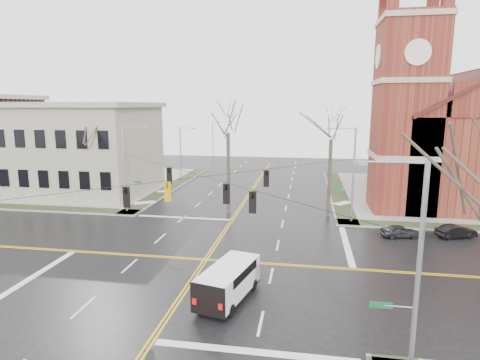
% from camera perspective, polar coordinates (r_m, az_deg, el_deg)
% --- Properties ---
extents(ground, '(120.00, 120.00, 0.00)m').
position_cam_1_polar(ground, '(30.05, -4.92, -11.22)').
color(ground, black).
rests_on(ground, ground).
extents(sidewalks, '(80.00, 80.00, 0.17)m').
position_cam_1_polar(sidewalks, '(30.03, -4.93, -11.08)').
color(sidewalks, gray).
rests_on(sidewalks, ground).
extents(road_markings, '(100.00, 100.00, 0.01)m').
position_cam_1_polar(road_markings, '(30.05, -4.92, -11.21)').
color(road_markings, gold).
rests_on(road_markings, ground).
extents(church, '(24.28, 27.48, 27.50)m').
position_cam_1_polar(church, '(54.78, 28.53, 6.47)').
color(church, maroon).
rests_on(church, ground).
extents(civic_building_a, '(18.00, 14.00, 11.00)m').
position_cam_1_polar(civic_building_a, '(55.57, -22.16, 3.97)').
color(civic_building_a, gray).
rests_on(civic_building_a, ground).
extents(signal_pole_ne, '(2.75, 0.22, 9.00)m').
position_cam_1_polar(signal_pole_ne, '(39.22, 15.59, 1.10)').
color(signal_pole_ne, gray).
rests_on(signal_pole_ne, ground).
extents(signal_pole_nw, '(2.75, 0.22, 9.00)m').
position_cam_1_polar(signal_pole_nw, '(43.12, -15.87, 1.92)').
color(signal_pole_nw, gray).
rests_on(signal_pole_nw, ground).
extents(signal_pole_se, '(2.75, 0.22, 9.00)m').
position_cam_1_polar(signal_pole_se, '(17.21, 23.51, -11.41)').
color(signal_pole_se, gray).
rests_on(signal_pole_se, ground).
extents(span_wires, '(23.02, 23.02, 0.03)m').
position_cam_1_polar(span_wires, '(28.35, -5.12, 0.50)').
color(span_wires, black).
rests_on(span_wires, ground).
extents(traffic_signals, '(8.21, 8.26, 1.30)m').
position_cam_1_polar(traffic_signals, '(27.86, -5.44, -1.25)').
color(traffic_signals, black).
rests_on(traffic_signals, ground).
extents(streetlight_north_a, '(2.30, 0.20, 8.00)m').
position_cam_1_polar(streetlight_north_a, '(58.18, -8.32, 3.87)').
color(streetlight_north_a, gray).
rests_on(streetlight_north_a, ground).
extents(streetlight_north_b, '(2.30, 0.20, 8.00)m').
position_cam_1_polar(streetlight_north_b, '(77.36, -3.78, 5.60)').
color(streetlight_north_b, gray).
rests_on(streetlight_north_b, ground).
extents(cargo_van, '(3.21, 5.57, 2.00)m').
position_cam_1_polar(cargo_van, '(24.05, -1.44, -13.88)').
color(cargo_van, white).
rests_on(cargo_van, ground).
extents(parked_car_a, '(3.31, 1.85, 1.06)m').
position_cam_1_polar(parked_car_a, '(37.22, 21.76, -6.76)').
color(parked_car_a, black).
rests_on(parked_car_a, ground).
extents(parked_car_b, '(3.58, 2.25, 1.11)m').
position_cam_1_polar(parked_car_b, '(39.10, 28.39, -6.44)').
color(parked_car_b, black).
rests_on(parked_car_b, ground).
extents(tree_nw_far, '(4.00, 4.00, 10.28)m').
position_cam_1_polar(tree_nw_far, '(46.83, -19.37, 5.46)').
color(tree_nw_far, '#342C21').
rests_on(tree_nw_far, ground).
extents(tree_nw_near, '(4.00, 4.00, 12.28)m').
position_cam_1_polar(tree_nw_near, '(41.43, -1.70, 7.44)').
color(tree_nw_near, '#342C21').
rests_on(tree_nw_near, ground).
extents(tree_ne, '(4.00, 4.00, 11.48)m').
position_cam_1_polar(tree_ne, '(40.87, 12.85, 6.34)').
color(tree_ne, '#342C21').
rests_on(tree_ne, ground).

